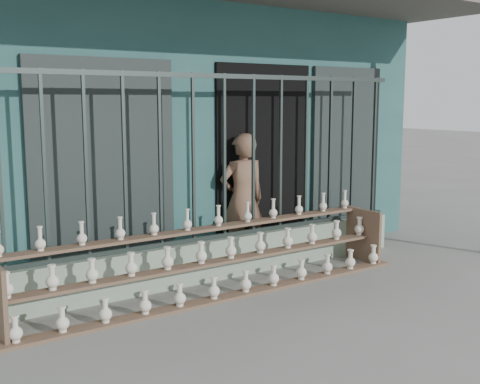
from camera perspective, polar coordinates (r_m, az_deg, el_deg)
ground at (r=5.85m, az=5.70°, el=-10.97°), size 60.00×60.00×0.00m
workshop_building at (r=9.15m, az=-11.66°, el=6.38°), size 7.40×6.60×3.21m
parapet_wall at (r=6.78m, az=-1.45°, el=-6.17°), size 5.00×0.20×0.45m
security_fence at (r=6.58m, az=-1.49°, el=3.33°), size 5.00×0.04×1.80m
shelf_rack at (r=6.21m, az=-2.21°, el=-6.27°), size 4.50×0.68×0.85m
elderly_woman at (r=7.16m, az=0.23°, el=-0.73°), size 0.62×0.46×1.58m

